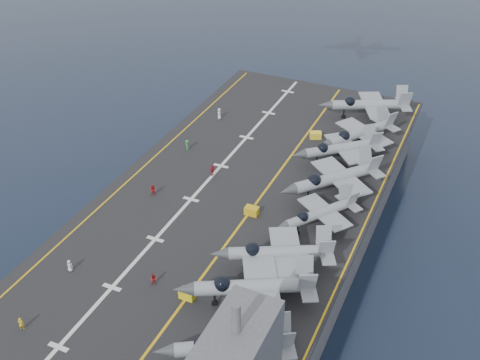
% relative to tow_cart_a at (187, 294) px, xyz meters
% --- Properties ---
extents(ground, '(500.00, 500.00, 0.00)m').
position_rel_tow_cart_a_xyz_m(ground, '(-3.08, 17.76, -10.95)').
color(ground, '#142135').
rests_on(ground, ground).
extents(hull, '(36.00, 90.00, 10.00)m').
position_rel_tow_cart_a_xyz_m(hull, '(-3.08, 17.76, -5.95)').
color(hull, '#56595E').
rests_on(hull, ground).
extents(flight_deck, '(38.00, 92.00, 0.40)m').
position_rel_tow_cart_a_xyz_m(flight_deck, '(-3.08, 17.76, -0.75)').
color(flight_deck, black).
rests_on(flight_deck, hull).
extents(foul_line, '(0.35, 90.00, 0.02)m').
position_rel_tow_cart_a_xyz_m(foul_line, '(-0.08, 17.76, -0.53)').
color(foul_line, gold).
rests_on(foul_line, flight_deck).
extents(landing_centerline, '(0.50, 90.00, 0.02)m').
position_rel_tow_cart_a_xyz_m(landing_centerline, '(-9.08, 17.76, -0.53)').
color(landing_centerline, silver).
rests_on(landing_centerline, flight_deck).
extents(deck_edge_port, '(0.25, 90.00, 0.02)m').
position_rel_tow_cart_a_xyz_m(deck_edge_port, '(-20.08, 17.76, -0.53)').
color(deck_edge_port, gold).
rests_on(deck_edge_port, flight_deck).
extents(deck_edge_stbd, '(0.25, 90.00, 0.02)m').
position_rel_tow_cart_a_xyz_m(deck_edge_stbd, '(15.42, 17.76, -0.53)').
color(deck_edge_stbd, gold).
rests_on(deck_edge_stbd, flight_deck).
extents(fighter_jet_1, '(17.36, 15.69, 5.02)m').
position_rel_tow_cart_a_xyz_m(fighter_jet_1, '(8.76, -6.15, 1.96)').
color(fighter_jet_1, '#9BA1AA').
rests_on(fighter_jet_1, flight_deck).
extents(fighter_jet_2, '(19.38, 17.07, 5.63)m').
position_rel_tow_cart_a_xyz_m(fighter_jet_2, '(7.43, 2.32, 2.27)').
color(fighter_jet_2, '#939DA3').
rests_on(fighter_jet_2, flight_deck).
extents(fighter_jet_3, '(18.07, 15.82, 5.26)m').
position_rel_tow_cart_a_xyz_m(fighter_jet_3, '(7.89, 9.33, 2.08)').
color(fighter_jet_3, '#9CA7AE').
rests_on(fighter_jet_3, flight_deck).
extents(fighter_jet_4, '(14.57, 15.55, 4.49)m').
position_rel_tow_cart_a_xyz_m(fighter_jet_4, '(9.77, 19.49, 1.70)').
color(fighter_jet_4, '#8C939B').
rests_on(fighter_jet_4, flight_deck).
extents(fighter_jet_5, '(18.69, 19.27, 5.61)m').
position_rel_tow_cart_a_xyz_m(fighter_jet_5, '(9.33, 27.97, 2.26)').
color(fighter_jet_5, gray).
rests_on(fighter_jet_5, flight_deck).
extents(fighter_jet_6, '(17.44, 16.93, 5.08)m').
position_rel_tow_cart_a_xyz_m(fighter_jet_6, '(7.62, 36.95, 1.99)').
color(fighter_jet_6, '#A0A6B0').
rests_on(fighter_jet_6, flight_deck).
extents(fighter_jet_7, '(17.15, 18.59, 5.37)m').
position_rel_tow_cart_a_xyz_m(fighter_jet_7, '(9.08, 42.59, 2.14)').
color(fighter_jet_7, gray).
rests_on(fighter_jet_7, flight_deck).
extents(fighter_jet_8, '(19.26, 16.75, 5.62)m').
position_rel_tow_cart_a_xyz_m(fighter_jet_8, '(7.98, 53.40, 2.26)').
color(fighter_jet_8, '#A0A8B3').
rests_on(fighter_jet_8, flight_deck).
extents(tow_cart_a, '(1.84, 1.21, 1.10)m').
position_rel_tow_cart_a_xyz_m(tow_cart_a, '(0.00, 0.00, 0.00)').
color(tow_cart_a, yellow).
rests_on(tow_cart_a, flight_deck).
extents(tow_cart_b, '(1.94, 1.28, 1.15)m').
position_rel_tow_cart_a_xyz_m(tow_cart_b, '(0.35, 18.14, 0.03)').
color(tow_cart_b, gold).
rests_on(tow_cart_b, flight_deck).
extents(tow_cart_c, '(2.23, 1.90, 1.14)m').
position_rel_tow_cart_a_xyz_m(tow_cart_c, '(1.68, 42.42, 0.02)').
color(tow_cart_c, yellow).
rests_on(tow_cart_c, flight_deck).
extents(crew_0, '(1.04, 0.75, 1.65)m').
position_rel_tow_cart_a_xyz_m(crew_0, '(-15.46, -1.85, 0.28)').
color(crew_0, silver).
rests_on(crew_0, flight_deck).
extents(crew_1, '(1.23, 1.13, 1.71)m').
position_rel_tow_cart_a_xyz_m(crew_1, '(-14.33, -11.83, 0.31)').
color(crew_1, gold).
rests_on(crew_1, flight_deck).
extents(crew_2, '(1.25, 0.97, 1.84)m').
position_rel_tow_cart_a_xyz_m(crew_2, '(-14.53, 16.35, 0.37)').
color(crew_2, '#B21919').
rests_on(crew_2, flight_deck).
extents(crew_3, '(1.25, 1.34, 1.85)m').
position_rel_tow_cart_a_xyz_m(crew_3, '(-16.26, 29.97, 0.38)').
color(crew_3, '#268C34').
rests_on(crew_3, flight_deck).
extents(crew_4, '(1.06, 1.35, 1.99)m').
position_rel_tow_cart_a_xyz_m(crew_4, '(-9.07, 24.71, 0.45)').
color(crew_4, '#B31929').
rests_on(crew_4, flight_deck).
extents(crew_5, '(1.20, 1.42, 2.01)m').
position_rel_tow_cart_a_xyz_m(crew_5, '(-16.33, 42.09, 0.46)').
color(crew_5, white).
rests_on(crew_5, flight_deck).
extents(crew_7, '(1.17, 0.96, 1.67)m').
position_rel_tow_cart_a_xyz_m(crew_7, '(-4.72, 0.25, 0.29)').
color(crew_7, '#B21919').
rests_on(crew_7, flight_deck).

